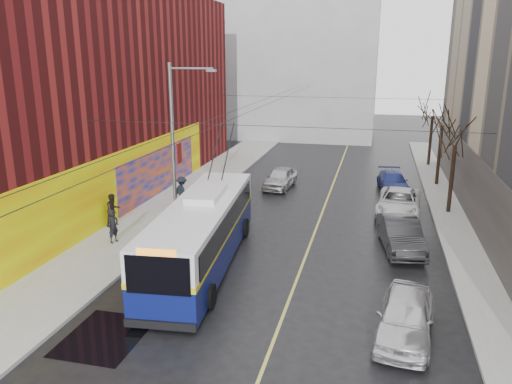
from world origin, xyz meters
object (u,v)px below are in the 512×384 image
tree_mid (443,115)px  parked_car_a (405,316)px  trolleybus (202,232)px  parked_car_b (401,234)px  tree_far (433,107)px  following_car (280,178)px  pedestrian_b (113,210)px  pedestrian_c (182,191)px  parked_car_d (393,182)px  pedestrian_a (113,226)px  tree_near (456,133)px  parked_car_c (399,202)px  streetlight_pole (175,141)px

tree_mid → parked_car_a: (-3.20, -21.99, -4.48)m
trolleybus → parked_car_b: trolleybus is taller
tree_far → following_car: 15.83m
parked_car_a → pedestrian_b: bearing=160.2°
parked_car_a → pedestrian_c: bearing=143.7°
parked_car_d → pedestrian_a: pedestrian_a is taller
tree_near → tree_mid: (0.00, 7.00, 0.28)m
parked_car_c → tree_near: bearing=20.7°
tree_near → parked_car_d: size_ratio=1.38×
pedestrian_a → pedestrian_b: bearing=46.2°
pedestrian_a → parked_car_c: bearing=-41.3°
tree_near → pedestrian_c: (-16.26, -2.65, -3.89)m
tree_mid → pedestrian_a: tree_mid is taller
parked_car_a → pedestrian_c: 17.97m
parked_car_d → streetlight_pole: bearing=-145.2°
streetlight_pole → parked_car_a: size_ratio=1.99×
tree_near → following_car: tree_near is taller
pedestrian_b → parked_car_a: bearing=-92.6°
tree_mid → pedestrian_c: 19.36m
parked_car_b → tree_mid: bearing=68.4°
trolleybus → parked_car_d: 17.88m
pedestrian_a → pedestrian_b: pedestrian_b is taller
tree_far → following_car: bearing=-137.3°
tree_far → parked_car_c: 15.75m
parked_car_c → following_car: bearing=156.2°
parked_car_a → pedestrian_c: (-13.06, 12.34, 0.32)m
following_car → parked_car_c: bearing=-23.4°
trolleybus → parked_car_a: trolleybus is taller
following_car → pedestrian_a: bearing=-109.1°
following_car → tree_mid: bearing=21.9°
pedestrian_b → pedestrian_a: bearing=-126.7°
streetlight_pole → tree_mid: 19.96m
streetlight_pole → tree_near: (15.14, 6.00, 0.13)m
trolleybus → parked_car_b: bearing=19.4°
trolleybus → tree_far: bearing=58.9°
parked_car_c → parked_car_d: size_ratio=1.17×
following_car → pedestrian_c: bearing=-123.3°
streetlight_pole → parked_car_c: streetlight_pole is taller
following_car → parked_car_d: bearing=12.6°
pedestrian_a → streetlight_pole: bearing=-13.1°
parked_car_b → pedestrian_b: size_ratio=2.63×
parked_car_c → pedestrian_c: 13.41m
streetlight_pole → pedestrian_c: streetlight_pole is taller
pedestrian_b → tree_mid: bearing=-28.1°
following_car → tree_far: bearing=48.2°
parked_car_d → tree_near: bearing=-62.8°
trolleybus → pedestrian_c: 9.28m
tree_near → parked_car_c: bearing=-164.4°
parked_car_b → pedestrian_a: bearing=-177.8°
pedestrian_a → parked_car_b: bearing=-61.5°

